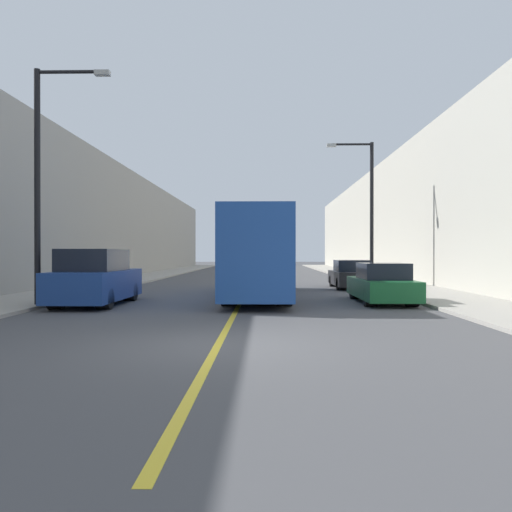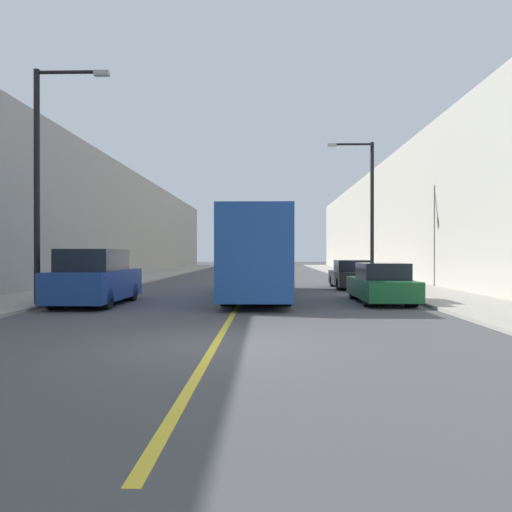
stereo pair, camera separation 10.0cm
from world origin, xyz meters
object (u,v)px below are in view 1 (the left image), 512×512
Objects in this scene: car_right_mid at (351,276)px; street_lamp_left at (44,171)px; parked_suv_left at (96,279)px; bus at (258,254)px; car_right_near at (382,285)px; street_lamp_right at (368,204)px.

car_right_mid is 15.74m from street_lamp_left.
parked_suv_left is at bearing 32.82° from street_lamp_left.
parked_suv_left is 4.06m from street_lamp_left.
bus is 7.25m from car_right_mid.
street_lamp_left is at bearing -170.74° from car_right_near.
street_lamp_right reaches higher than bus.
street_lamp_right is at bearing 48.54° from bus.
car_right_mid reaches higher than car_right_near.
street_lamp_left is at bearing -140.29° from street_lamp_right.
car_right_mid is at bearing 39.29° from parked_suv_left.
car_right_mid is 0.56× the size of street_lamp_right.
bus is at bearing 153.93° from car_right_near.
car_right_near is (10.32, 0.99, -0.24)m from parked_suv_left.
street_lamp_left reaches higher than car_right_mid.
parked_suv_left is 15.69m from street_lamp_right.
street_lamp_left reaches higher than car_right_near.
bus is 6.64m from parked_suv_left.
street_lamp_left reaches higher than street_lamp_right.
bus is 1.47× the size of street_lamp_right.
bus reaches higher than car_right_near.
bus is 8.73m from street_lamp_left.
street_lamp_right is at bearing 39.71° from street_lamp_left.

